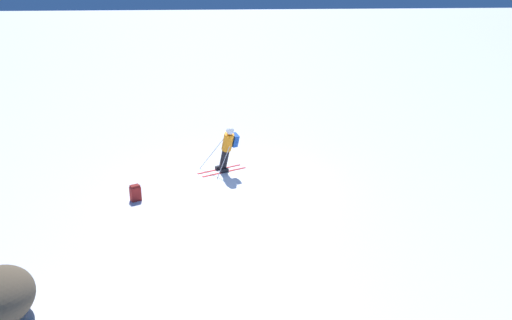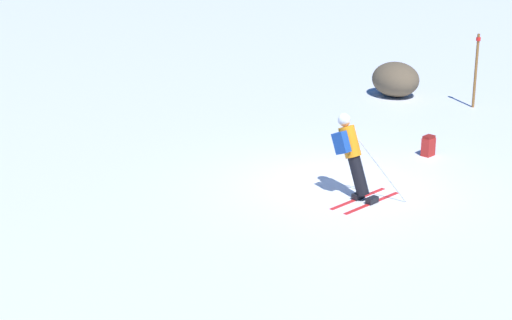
# 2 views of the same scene
# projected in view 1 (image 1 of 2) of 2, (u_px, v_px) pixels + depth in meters

# --- Properties ---
(ground_plane) EXTENTS (300.00, 300.00, 0.00)m
(ground_plane) POSITION_uv_depth(u_px,v_px,m) (225.00, 181.00, 16.72)
(ground_plane) COLOR white
(skier) EXTENTS (1.37, 1.77, 1.80)m
(skier) POSITION_uv_depth(u_px,v_px,m) (227.00, 147.00, 17.05)
(skier) COLOR red
(skier) RESTS_ON ground
(spare_backpack) EXTENTS (0.33, 0.37, 0.50)m
(spare_backpack) POSITION_uv_depth(u_px,v_px,m) (135.00, 193.00, 15.09)
(spare_backpack) COLOR #AD231E
(spare_backpack) RESTS_ON ground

